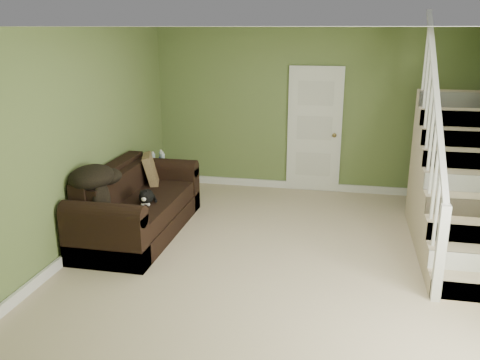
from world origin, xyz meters
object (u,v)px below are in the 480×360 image
at_px(side_table, 160,182).
at_px(cat, 146,197).
at_px(sofa, 136,208).
at_px(banana, 141,212).

distance_m(side_table, cat, 1.57).
bearing_deg(cat, side_table, 90.38).
relative_size(sofa, banana, 11.19).
height_order(cat, banana, cat).
bearing_deg(side_table, cat, -75.86).
height_order(sofa, side_table, sofa).
bearing_deg(sofa, side_table, 96.99).
relative_size(cat, banana, 2.43).
bearing_deg(sofa, banana, -60.87).
xyz_separation_m(sofa, cat, (0.22, -0.18, 0.23)).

